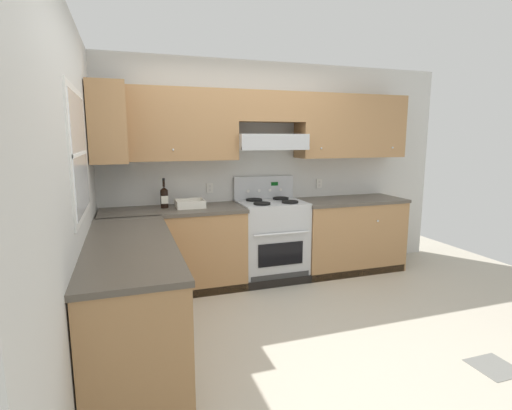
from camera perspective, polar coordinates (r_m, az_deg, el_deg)
The scene contains 9 objects.
ground_plane at distance 3.59m, azimuth 4.17°, elevation -17.76°, with size 7.04×7.04×0.00m, color #B2AA99.
floor_accent_tile at distance 3.56m, azimuth 31.46°, elevation -19.50°, with size 0.30×0.30×0.01m, color slate.
wall_back at distance 4.76m, azimuth 1.85°, elevation 7.59°, with size 4.68×0.57×2.55m.
wall_left at distance 3.19m, azimuth -24.66°, elevation 3.19°, with size 0.47×4.00×2.55m.
counter_back_run at distance 4.59m, azimuth 0.96°, elevation -5.49°, with size 3.60×0.65×0.91m.
counter_left_run at distance 3.17m, azimuth -17.48°, elevation -13.12°, with size 0.63×1.91×0.91m.
stove at distance 4.64m, azimuth 2.25°, elevation -5.01°, with size 0.76×0.62×1.20m.
wine_bottle at distance 4.35m, azimuth -13.26°, elevation 1.20°, with size 0.08×0.09×0.32m.
bowl at distance 4.33m, azimuth -9.61°, elevation 0.03°, with size 0.31×0.27×0.08m.
Camera 1 is at (-1.25, -2.93, 1.66)m, focal length 27.39 mm.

